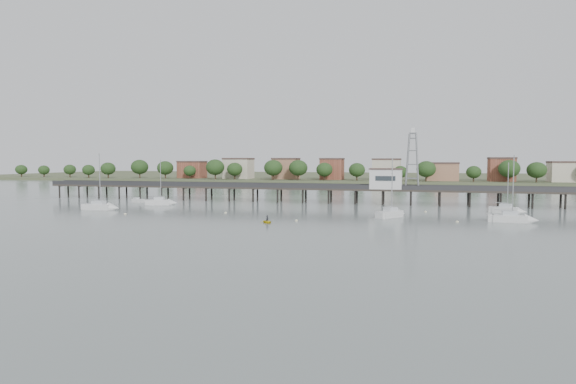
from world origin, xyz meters
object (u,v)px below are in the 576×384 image
at_px(pier, 292,188).
at_px(sailboat_c, 394,214).
at_px(lattice_tower, 412,161).
at_px(sailboat_b, 164,202).
at_px(sailboat_d, 517,219).
at_px(sailboat_a, 104,207).
at_px(yellow_dinghy, 267,223).
at_px(white_tender, 138,201).
at_px(sailboat_e, 510,210).

relative_size(pier, sailboat_c, 12.05).
xyz_separation_m(pier, sailboat_c, (28.28, -27.33, -3.15)).
distance_m(lattice_tower, sailboat_b, 64.06).
height_order(sailboat_d, sailboat_c, sailboat_d).
bearing_deg(sailboat_a, sailboat_b, 61.93).
distance_m(sailboat_c, yellow_dinghy, 26.68).
bearing_deg(sailboat_b, lattice_tower, 0.17).
bearing_deg(white_tender, lattice_tower, 27.09).
bearing_deg(sailboat_b, sailboat_c, -25.56).
xyz_separation_m(pier, lattice_tower, (31.50, 0.00, 7.31)).
bearing_deg(sailboat_d, pier, 153.33).
bearing_deg(sailboat_c, sailboat_e, -26.45).
height_order(sailboat_b, yellow_dinghy, sailboat_b).
height_order(sailboat_c, yellow_dinghy, sailboat_c).
bearing_deg(sailboat_d, sailboat_b, 174.01).
relative_size(sailboat_a, yellow_dinghy, 4.72).
bearing_deg(lattice_tower, white_tender, -171.21).
distance_m(pier, sailboat_d, 58.86).
height_order(sailboat_b, sailboat_c, sailboat_c).
height_order(sailboat_b, sailboat_e, sailboat_b).
relative_size(pier, sailboat_a, 10.95).
xyz_separation_m(sailboat_d, yellow_dinghy, (-44.19, -12.47, -0.64)).
height_order(pier, lattice_tower, lattice_tower).
bearing_deg(sailboat_c, sailboat_d, -61.79).
bearing_deg(sailboat_d, sailboat_c, 177.14).
bearing_deg(sailboat_e, sailboat_a, -148.81).
bearing_deg(sailboat_c, white_tender, 111.74).
bearing_deg(pier, white_tender, -164.57).
xyz_separation_m(pier, yellow_dinghy, (6.34, -42.51, -3.79)).
distance_m(sailboat_d, white_tender, 92.59).
height_order(sailboat_d, yellow_dinghy, sailboat_d).
height_order(sailboat_e, sailboat_a, sailboat_a).
xyz_separation_m(sailboat_d, sailboat_b, (-80.22, 14.20, 0.00)).
height_order(pier, sailboat_e, sailboat_e).
xyz_separation_m(lattice_tower, sailboat_a, (-68.35, -30.26, -10.46)).
relative_size(sailboat_a, sailboat_c, 1.10).
bearing_deg(white_tender, yellow_dinghy, -15.80).
height_order(lattice_tower, sailboat_e, lattice_tower).
bearing_deg(sailboat_e, sailboat_b, -157.91).
bearing_deg(sailboat_c, lattice_tower, 28.40).
relative_size(lattice_tower, sailboat_b, 1.28).
xyz_separation_m(sailboat_b, sailboat_e, (81.79, 1.39, 0.00)).
relative_size(sailboat_d, sailboat_e, 1.14).
height_order(sailboat_a, yellow_dinghy, sailboat_a).
relative_size(lattice_tower, sailboat_c, 1.25).
bearing_deg(sailboat_c, pier, 81.09).
relative_size(pier, sailboat_d, 11.52).
distance_m(sailboat_d, yellow_dinghy, 45.92).
xyz_separation_m(pier, white_tender, (-40.10, -11.07, -3.36)).
bearing_deg(sailboat_e, pier, -174.38).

